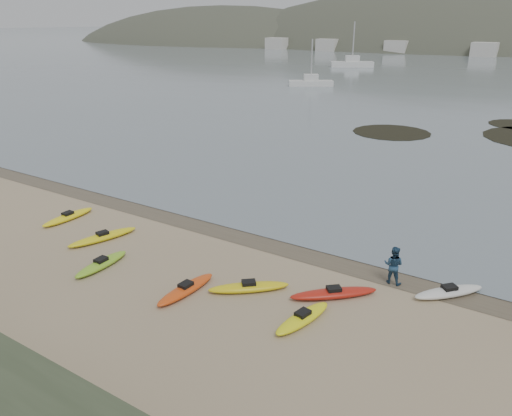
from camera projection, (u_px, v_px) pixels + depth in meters
The scene contains 6 objects.
ground at pixel (256, 235), 25.57m from camera, with size 600.00×600.00×0.00m, color tan.
wet_sand at pixel (253, 237), 25.34m from camera, with size 60.00×60.00×0.00m, color brown.
kayaks at pixel (210, 270), 21.72m from camera, with size 21.24×8.82×0.34m.
person_east at pixel (393, 265), 20.68m from camera, with size 0.81×0.63×1.66m, color navy.
kelp_mats at pixel (501, 135), 47.64m from camera, with size 22.30×17.61×0.04m.
moored_boats at pixel (486, 76), 91.59m from camera, with size 80.11×63.11×1.35m.
Camera 1 is at (12.76, -19.63, 10.39)m, focal length 35.00 mm.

